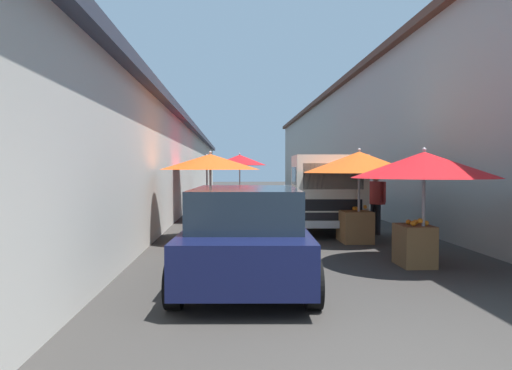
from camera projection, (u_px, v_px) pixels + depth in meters
ground at (276, 216)px, 17.00m from camera, size 90.00×90.00×0.00m
building_left_whitewash at (102, 166)px, 18.81m from camera, size 49.80×7.50×3.71m
building_right_concrete at (434, 141)px, 19.50m from camera, size 49.80×7.50×5.80m
fruit_stall_mid_lane at (209, 173)px, 10.86m from camera, size 2.36×2.36×2.16m
fruit_stall_far_right at (423, 173)px, 7.99m from camera, size 2.52×2.52×2.11m
fruit_stall_far_left at (208, 168)px, 15.35m from camera, size 2.70×2.70×2.23m
fruit_stall_near_left at (240, 165)px, 20.33m from camera, size 2.39×2.39×2.44m
fruit_stall_near_right at (359, 171)px, 10.66m from camera, size 2.57×2.57×2.21m
hatchback_car at (246, 235)px, 6.94m from camera, size 3.99×2.08×1.45m
delivery_truck at (324, 194)px, 12.49m from camera, size 4.98×2.11×2.08m
vendor_by_crates at (376, 199)px, 12.07m from camera, size 0.56×0.42×1.63m
vendor_in_shade at (305, 189)px, 18.78m from camera, size 0.55×0.40×1.57m
parked_scooter at (347, 208)px, 15.15m from camera, size 1.69×0.33×1.14m
plastic_stool at (319, 204)px, 18.28m from camera, size 0.30×0.30×0.43m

